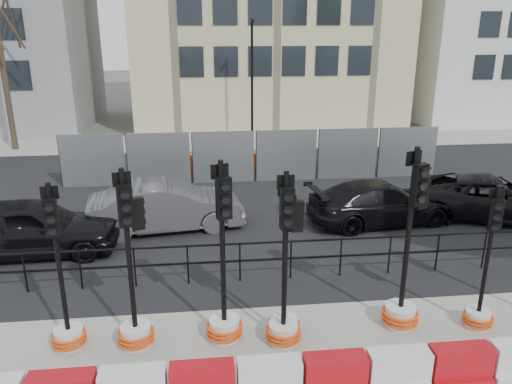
{
  "coord_description": "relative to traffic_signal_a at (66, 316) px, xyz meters",
  "views": [
    {
      "loc": [
        -1.97,
        -9.23,
        5.75
      ],
      "look_at": [
        -0.63,
        3.0,
        1.61
      ],
      "focal_mm": 35.0,
      "sensor_mm": 36.0,
      "label": 1
    }
  ],
  "objects": [
    {
      "name": "ground",
      "position": [
        4.58,
        0.95,
        -0.67
      ],
      "size": [
        120.0,
        120.0,
        0.0
      ],
      "primitive_type": "plane",
      "color": "#51514C",
      "rests_on": "ground"
    },
    {
      "name": "road",
      "position": [
        4.58,
        7.95,
        -0.65
      ],
      "size": [
        40.0,
        14.0,
        0.03
      ],
      "primitive_type": "cube",
      "color": "black",
      "rests_on": "ground"
    },
    {
      "name": "sidewalk_far",
      "position": [
        4.58,
        16.95,
        -0.66
      ],
      "size": [
        40.0,
        4.0,
        0.02
      ],
      "primitive_type": "cube",
      "color": "gray",
      "rests_on": "ground"
    },
    {
      "name": "kerb_railing",
      "position": [
        4.58,
        2.15,
        0.02
      ],
      "size": [
        18.0,
        0.04,
        1.0
      ],
      "color": "black",
      "rests_on": "ground"
    },
    {
      "name": "heras_fencing",
      "position": [
        4.09,
        10.66,
        0.05
      ],
      "size": [
        14.33,
        1.72,
        2.0
      ],
      "color": "gray",
      "rests_on": "ground"
    },
    {
      "name": "lamp_post_far",
      "position": [
        5.08,
        15.93,
        2.55
      ],
      "size": [
        0.12,
        0.56,
        6.0
      ],
      "color": "black",
      "rests_on": "ground"
    },
    {
      "name": "barrier_row",
      "position": [
        4.58,
        -1.85,
        -0.3
      ],
      "size": [
        13.6,
        0.5,
        0.8
      ],
      "color": "#B00E14",
      "rests_on": "ground"
    },
    {
      "name": "traffic_signal_a",
      "position": [
        0.0,
        0.0,
        0.0
      ],
      "size": [
        0.64,
        0.64,
        3.24
      ],
      "rotation": [
        0.0,
        0.0,
        0.16
      ],
      "color": "white",
      "rests_on": "ground"
    },
    {
      "name": "traffic_signal_b",
      "position": [
        1.25,
        -0.08,
        0.16
      ],
      "size": [
        0.69,
        0.69,
        3.48
      ],
      "rotation": [
        0.0,
        0.0,
        0.27
      ],
      "color": "white",
      "rests_on": "ground"
    },
    {
      "name": "traffic_signal_c",
      "position": [
        2.91,
        -0.06,
        0.07
      ],
      "size": [
        0.7,
        0.7,
        3.56
      ],
      "rotation": [
        0.0,
        0.0,
        0.29
      ],
      "color": "white",
      "rests_on": "ground"
    },
    {
      "name": "traffic_signal_d",
      "position": [
        4.02,
        -0.3,
        0.14
      ],
      "size": [
        0.67,
        0.67,
        3.4
      ],
      "rotation": [
        0.0,
        0.0,
        0.01
      ],
      "color": "white",
      "rests_on": "ground"
    },
    {
      "name": "traffic_signal_e",
      "position": [
        4.06,
        -0.08,
        -0.01
      ],
      "size": [
        0.62,
        0.62,
        3.17
      ],
      "rotation": [
        0.0,
        0.0,
        0.19
      ],
      "color": "white",
      "rests_on": "ground"
    },
    {
      "name": "traffic_signal_f",
      "position": [
        6.44,
        0.01,
        0.21
      ],
      "size": [
        0.73,
        0.73,
        3.69
      ],
      "rotation": [
        0.0,
        0.0,
        0.34
      ],
      "color": "white",
      "rests_on": "ground"
    },
    {
      "name": "traffic_signal_g",
      "position": [
        7.95,
        -0.2,
        -0.06
      ],
      "size": [
        0.58,
        0.58,
        2.97
      ],
      "rotation": [
        0.0,
        0.0,
        -0.33
      ],
      "color": "white",
      "rests_on": "ground"
    },
    {
      "name": "car_a",
      "position": [
        -1.91,
        4.26,
        0.09
      ],
      "size": [
        2.11,
        4.57,
        1.51
      ],
      "primitive_type": "imported",
      "rotation": [
        0.0,
        0.0,
        1.61
      ],
      "color": "black",
      "rests_on": "ground"
    },
    {
      "name": "car_b",
      "position": [
        1.5,
        5.57,
        0.06
      ],
      "size": [
        2.73,
        4.85,
        1.46
      ],
      "primitive_type": "imported",
      "rotation": [
        0.0,
        0.0,
        1.71
      ],
      "color": "#4D4D52",
      "rests_on": "ground"
    },
    {
      "name": "car_c",
      "position": [
        7.9,
        5.38,
        -0.02
      ],
      "size": [
        2.98,
        4.94,
        1.3
      ],
      "primitive_type": "imported",
      "rotation": [
        0.0,
        0.0,
        1.7
      ],
      "color": "black",
      "rests_on": "ground"
    },
    {
      "name": "car_d",
      "position": [
        11.44,
        5.4,
        -0.0
      ],
      "size": [
        5.53,
        6.32,
        1.33
      ],
      "primitive_type": "imported",
      "rotation": [
        0.0,
        0.0,
        1.19
      ],
      "color": "black",
      "rests_on": "ground"
    }
  ]
}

